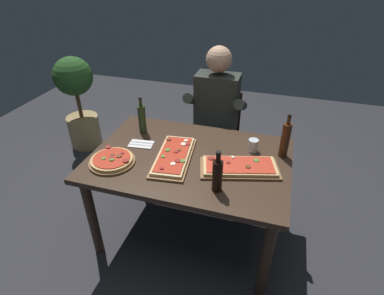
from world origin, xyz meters
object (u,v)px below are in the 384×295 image
at_px(tumbler_near_camera, 253,145).
at_px(diner_chair, 217,132).
at_px(potted_plant_corner, 78,99).
at_px(seated_diner, 215,113).
at_px(wine_bottle_dark, 217,175).
at_px(oil_bottle_amber, 285,140).
at_px(pizza_rectangular_front, 239,167).
at_px(vinegar_bottle_green, 142,119).
at_px(pizza_round_far, 112,160).
at_px(dining_table, 190,168).
at_px(pizza_rectangular_left, 174,156).

bearing_deg(tumbler_near_camera, diner_chair, 121.94).
bearing_deg(potted_plant_corner, seated_diner, -7.36).
relative_size(wine_bottle_dark, oil_bottle_amber, 0.85).
relative_size(pizza_rectangular_front, vinegar_bottle_green, 1.90).
relative_size(pizza_rectangular_front, potted_plant_corner, 0.54).
xyz_separation_m(vinegar_bottle_green, tumbler_near_camera, (0.89, -0.03, -0.07)).
relative_size(vinegar_bottle_green, seated_diner, 0.22).
relative_size(oil_bottle_amber, diner_chair, 0.37).
xyz_separation_m(seated_diner, potted_plant_corner, (-1.62, 0.21, -0.15)).
distance_m(pizza_round_far, potted_plant_corner, 1.62).
height_order(wine_bottle_dark, diner_chair, wine_bottle_dark).
height_order(tumbler_near_camera, diner_chair, diner_chair).
distance_m(dining_table, pizza_rectangular_left, 0.16).
height_order(dining_table, vinegar_bottle_green, vinegar_bottle_green).
bearing_deg(potted_plant_corner, dining_table, -30.49).
bearing_deg(pizza_rectangular_left, pizza_round_far, -156.40).
xyz_separation_m(pizza_rectangular_left, wine_bottle_dark, (0.36, -0.24, 0.09)).
bearing_deg(diner_chair, tumbler_near_camera, -58.06).
height_order(tumbler_near_camera, potted_plant_corner, potted_plant_corner).
distance_m(wine_bottle_dark, seated_diner, 1.06).
distance_m(pizza_rectangular_left, wine_bottle_dark, 0.45).
height_order(dining_table, oil_bottle_amber, oil_bottle_amber).
bearing_deg(pizza_rectangular_front, pizza_round_far, -168.32).
xyz_separation_m(pizza_rectangular_front, oil_bottle_amber, (0.27, 0.25, 0.11)).
bearing_deg(pizza_rectangular_left, potted_plant_corner, 146.43).
bearing_deg(diner_chair, vinegar_bottle_green, -128.17).
height_order(pizza_rectangular_front, diner_chair, diner_chair).
xyz_separation_m(pizza_round_far, oil_bottle_amber, (1.12, 0.43, 0.11)).
distance_m(pizza_rectangular_left, potted_plant_corner, 1.81).
xyz_separation_m(pizza_rectangular_left, seated_diner, (0.12, 0.79, -0.02)).
xyz_separation_m(pizza_rectangular_front, seated_diner, (-0.34, 0.78, -0.02)).
bearing_deg(oil_bottle_amber, pizza_rectangular_left, -160.48).
bearing_deg(pizza_round_far, pizza_rectangular_left, 23.60).
bearing_deg(diner_chair, oil_bottle_amber, -46.53).
relative_size(oil_bottle_amber, potted_plant_corner, 0.31).
height_order(dining_table, pizza_round_far, pizza_round_far).
xyz_separation_m(tumbler_near_camera, potted_plant_corner, (-2.02, 0.73, -0.20)).
height_order(pizza_round_far, potted_plant_corner, potted_plant_corner).
bearing_deg(seated_diner, oil_bottle_amber, -40.67).
bearing_deg(vinegar_bottle_green, seated_diner, 45.70).
height_order(pizza_rectangular_front, potted_plant_corner, potted_plant_corner).
xyz_separation_m(dining_table, pizza_round_far, (-0.49, -0.22, 0.12)).
bearing_deg(diner_chair, pizza_rectangular_front, -69.10).
bearing_deg(diner_chair, wine_bottle_dark, -77.90).
relative_size(pizza_rectangular_front, pizza_round_far, 1.79).
distance_m(wine_bottle_dark, vinegar_bottle_green, 0.90).
bearing_deg(potted_plant_corner, tumbler_near_camera, -19.92).
height_order(vinegar_bottle_green, seated_diner, seated_diner).
height_order(tumbler_near_camera, seated_diner, seated_diner).
relative_size(wine_bottle_dark, tumbler_near_camera, 3.01).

